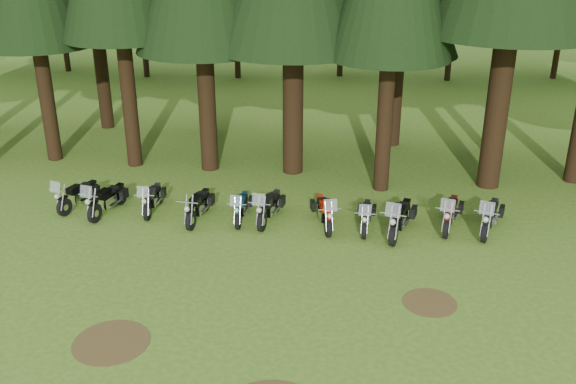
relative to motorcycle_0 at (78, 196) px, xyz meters
name	(u,v)px	position (x,y,z in m)	size (l,w,h in m)	color
ground	(253,303)	(6.81, -5.23, -0.44)	(120.00, 120.00, 0.00)	#416C1B
decid_3	(240,3)	(2.10, 19.90, 4.07)	(6.12, 5.95, 7.65)	black
decid_4	(346,5)	(8.39, 21.09, 3.93)	(5.93, 5.76, 7.41)	black
dirt_patch_0	(111,342)	(3.81, -7.23, -0.43)	(1.80, 1.80, 0.01)	#4C3D1E
dirt_patch_1	(430,303)	(11.31, -4.73, -0.43)	(1.40, 1.40, 0.01)	#4C3D1E
motorcycle_0	(78,196)	(0.00, 0.00, 0.00)	(0.88, 2.06, 1.31)	black
motorcycle_1	(107,200)	(1.14, -0.33, 0.03)	(0.73, 2.21, 1.39)	black
motorcycle_2	(152,199)	(2.58, -0.02, -0.01)	(0.41, 2.06, 1.29)	black
motorcycle_3	(198,207)	(4.27, -0.49, 0.01)	(0.38, 2.18, 0.88)	black
motorcycle_4	(241,208)	(5.66, -0.36, -0.02)	(0.38, 2.00, 1.26)	black
motorcycle_5	(269,208)	(6.57, -0.36, 0.03)	(0.65, 2.21, 1.39)	black
motorcycle_6	(324,213)	(8.36, -0.54, 0.02)	(0.76, 2.17, 1.37)	black
motorcycle_7	(366,217)	(9.68, -0.61, -0.02)	(0.41, 2.00, 1.25)	black
motorcycle_8	(400,219)	(10.73, -0.86, 0.07)	(0.94, 2.39, 1.52)	black
motorcycle_9	(450,214)	(12.33, -0.23, 0.04)	(0.83, 2.24, 1.42)	black
motorcycle_10	(490,217)	(13.52, -0.38, 0.05)	(1.01, 2.26, 1.45)	black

